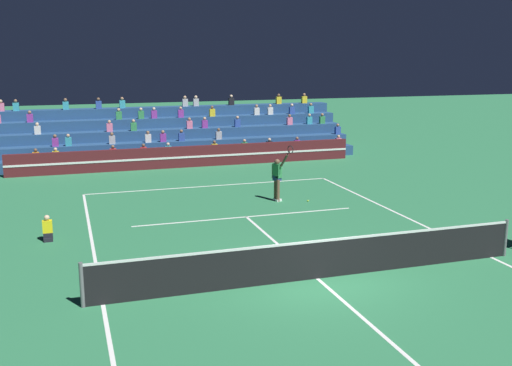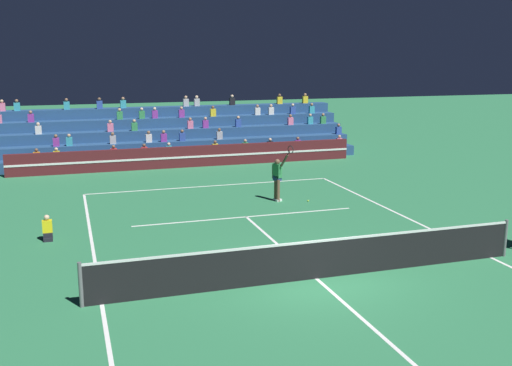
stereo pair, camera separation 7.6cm
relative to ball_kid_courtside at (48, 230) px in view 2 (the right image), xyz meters
The scene contains 8 objects.
ground_plane 8.84m from the ball_kid_courtside, 39.62° to the right, with size 120.00×120.00×0.00m, color #2D7A4C.
court_lines 8.84m from the ball_kid_courtside, 39.62° to the right, with size 11.10×23.90×0.01m.
tennis_net 8.84m from the ball_kid_courtside, 39.62° to the right, with size 12.00×0.10×1.10m.
sponsor_banner_wall 13.04m from the ball_kid_courtside, 58.54° to the left, with size 18.00×0.26×1.10m.
bleacher_stand 16.42m from the ball_kid_courtside, 65.48° to the left, with size 19.88×4.75×3.38m.
ball_kid_courtside is the anchor object (origin of this frame).
tennis_player 9.14m from the ball_kid_courtside, 17.39° to the left, with size 0.57×1.13×2.39m.
tennis_ball 10.10m from the ball_kid_courtside, 12.86° to the left, with size 0.07×0.07×0.07m, color #C6DB33.
Camera 2 is at (-6.03, -13.69, 5.79)m, focal length 42.00 mm.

